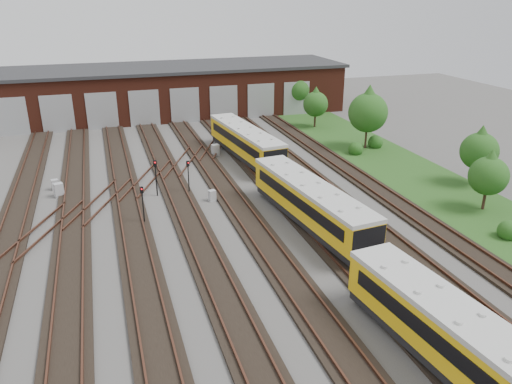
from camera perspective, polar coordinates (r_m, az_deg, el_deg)
name	(u,v)px	position (r m, az deg, el deg)	size (l,w,h in m)	color
ground	(234,247)	(32.54, -2.56, -6.34)	(120.00, 120.00, 0.00)	#44423F
track_network	(229,242)	(32.95, -3.11, -5.75)	(30.40, 70.00, 0.33)	black
maintenance_shed	(154,91)	(69.18, -11.54, 11.29)	(51.00, 12.50, 6.35)	#522014
grass_verge	(402,169)	(48.49, 16.34, 2.50)	(8.00, 55.00, 0.05)	#1F4A18
metro_train	(311,203)	(34.92, 6.26, -1.20)	(3.90, 45.72, 2.80)	black
signal_mast_0	(143,200)	(35.84, -12.84, -0.92)	(0.24, 0.22, 2.83)	black
signal_mast_1	(188,173)	(40.79, -7.75, 2.21)	(0.26, 0.25, 2.78)	black
signal_mast_2	(156,173)	(40.64, -11.39, 2.14)	(0.26, 0.25, 3.02)	black
signal_mast_3	(245,136)	(51.20, -1.27, 6.42)	(0.24, 0.23, 2.71)	black
relay_cabinet_0	(59,190)	(43.17, -21.61, 0.21)	(0.69, 0.57, 1.14)	#ABACB0
relay_cabinet_1	(55,185)	(44.86, -21.98, 0.78)	(0.54, 0.45, 0.90)	#ABACB0
relay_cabinet_2	(212,196)	(39.54, -5.04, -0.41)	(0.53, 0.44, 0.88)	#ABACB0
relay_cabinet_3	(241,138)	(55.24, -1.67, 6.15)	(0.52, 0.43, 0.87)	#ABACB0
relay_cabinet_4	(215,150)	(50.71, -4.67, 4.81)	(0.68, 0.57, 1.14)	#ABACB0
tree_0	(297,87)	(68.87, 4.76, 11.92)	(3.37, 3.37, 5.58)	#362018
tree_1	(316,101)	(61.43, 6.84, 10.27)	(3.00, 3.00, 4.98)	#362018
tree_2	(368,108)	(53.27, 12.72, 9.36)	(4.06, 4.06, 6.73)	#362018
tree_3	(489,171)	(40.66, 25.11, 2.14)	(2.89, 2.89, 4.79)	#362018
tree_4	(480,147)	(45.92, 24.23, 4.74)	(3.15, 3.15, 5.22)	#362018
bush_0	(509,228)	(37.44, 26.95, -3.70)	(1.44, 1.44, 1.44)	#1D4B15
bush_1	(356,147)	(51.89, 11.33, 5.06)	(1.51, 1.51, 1.51)	#1D4B15
bush_2	(376,140)	(54.64, 13.51, 5.77)	(1.58, 1.58, 1.58)	#1D4B15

